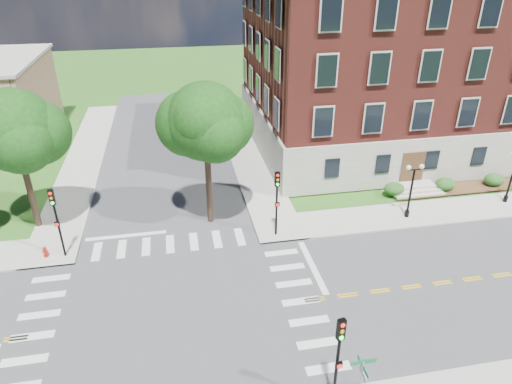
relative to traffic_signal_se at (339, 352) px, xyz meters
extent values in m
plane|color=#315A19|center=(-6.75, 6.69, -3.19)|extent=(160.00, 160.00, 0.00)
cube|color=#3D3D3F|center=(-6.75, 6.69, -3.18)|extent=(90.00, 12.00, 0.01)
cube|color=#3D3D3F|center=(-6.75, 6.69, -3.18)|extent=(12.00, 90.00, 0.01)
cube|color=#9E9B93|center=(16.25, 14.44, -3.13)|extent=(34.00, 3.50, 0.12)
cube|color=#9E9B93|center=(1.00, 29.69, -3.13)|extent=(3.50, 34.00, 0.12)
cube|color=#9E9B93|center=(-14.50, 29.69, -3.13)|extent=(3.50, 34.00, 0.12)
cube|color=silver|center=(2.05, 9.69, -3.19)|extent=(0.40, 5.50, 0.00)
cube|color=gray|center=(17.25, 28.69, -0.97)|extent=(30.00, 20.00, 4.20)
cube|color=maroon|center=(17.25, 28.69, 7.03)|extent=(29.55, 19.70, 11.80)
cube|color=#472D19|center=(13.25, 18.65, -1.37)|extent=(2.00, 0.10, 2.80)
cylinder|color=black|center=(-16.02, 17.97, -0.82)|extent=(0.44, 0.44, 4.49)
sphere|color=#12380F|center=(-16.02, 17.97, 4.16)|extent=(5.49, 5.49, 5.49)
cylinder|color=black|center=(-3.72, 16.37, -0.60)|extent=(0.44, 0.44, 4.93)
sphere|color=#12380F|center=(-3.72, 16.37, 4.51)|extent=(5.30, 5.30, 5.30)
cylinder|color=black|center=(0.00, 0.02, -1.17)|extent=(0.14, 0.14, 3.80)
cube|color=black|center=(0.00, 0.02, 1.23)|extent=(0.36, 0.28, 1.00)
cylinder|color=red|center=(0.00, -0.11, 1.56)|extent=(0.19, 0.09, 0.18)
cylinder|color=orange|center=(0.00, -0.11, 1.23)|extent=(0.19, 0.09, 0.18)
cylinder|color=#19E533|center=(0.00, -0.11, 0.90)|extent=(0.19, 0.09, 0.18)
cube|color=black|center=(0.00, -0.16, -0.57)|extent=(0.32, 0.18, 0.30)
cylinder|color=black|center=(0.57, 13.59, -1.17)|extent=(0.14, 0.14, 3.80)
cube|color=black|center=(0.57, 13.59, 1.23)|extent=(0.34, 0.25, 1.00)
cylinder|color=red|center=(0.57, 13.46, 1.56)|extent=(0.18, 0.07, 0.18)
cylinder|color=orange|center=(0.57, 13.46, 1.23)|extent=(0.18, 0.07, 0.18)
cylinder|color=#19E533|center=(0.57, 13.46, 0.90)|extent=(0.18, 0.07, 0.18)
cube|color=black|center=(0.57, 13.41, -0.57)|extent=(0.31, 0.15, 0.30)
cylinder|color=black|center=(-13.47, 13.70, -1.17)|extent=(0.14, 0.14, 3.80)
cube|color=black|center=(-13.47, 13.70, 1.23)|extent=(0.33, 0.23, 1.00)
cylinder|color=red|center=(-13.47, 13.57, 1.56)|extent=(0.18, 0.05, 0.18)
cylinder|color=orange|center=(-13.47, 13.57, 1.23)|extent=(0.18, 0.05, 0.18)
cylinder|color=#19E533|center=(-13.47, 13.57, 0.90)|extent=(0.18, 0.05, 0.18)
cube|color=black|center=(-13.47, 13.52, -0.57)|extent=(0.30, 0.13, 0.30)
cylinder|color=black|center=(10.69, 14.12, -2.82)|extent=(0.32, 0.32, 0.50)
cylinder|color=black|center=(10.69, 14.12, -1.17)|extent=(0.16, 0.16, 3.80)
cube|color=black|center=(10.69, 14.12, 0.78)|extent=(1.00, 0.06, 0.06)
sphere|color=white|center=(10.19, 14.12, 0.98)|extent=(0.36, 0.36, 0.36)
sphere|color=white|center=(11.19, 14.12, 0.98)|extent=(0.36, 0.36, 0.36)
cylinder|color=black|center=(19.44, 14.82, -2.82)|extent=(0.32, 0.32, 0.50)
cylinder|color=black|center=(19.44, 14.82, -1.17)|extent=(0.16, 0.16, 3.80)
cube|color=#0D6B38|center=(0.83, -0.62, -0.07)|extent=(1.10, 0.03, 0.20)
cube|color=#0D6B38|center=(0.83, -0.62, -0.32)|extent=(0.03, 1.10, 0.20)
cube|color=silver|center=(0.88, -0.62, -0.77)|extent=(0.03, 0.75, 0.25)
cylinder|color=#99140B|center=(-14.66, 13.79, -3.02)|extent=(0.32, 0.32, 0.10)
cylinder|color=#99140B|center=(-14.66, 13.79, -2.77)|extent=(0.22, 0.22, 0.60)
sphere|color=#99140B|center=(-14.66, 13.79, -2.44)|extent=(0.24, 0.24, 0.24)
cylinder|color=#99140B|center=(-14.66, 13.79, -2.69)|extent=(0.35, 0.12, 0.12)
cylinder|color=#99140B|center=(-14.66, 13.79, -2.69)|extent=(0.12, 0.35, 0.12)
camera|label=1|loc=(-5.79, -12.50, 14.45)|focal=32.00mm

